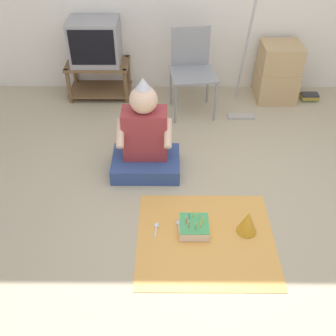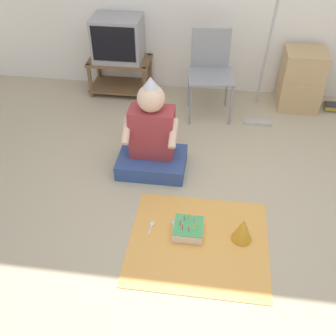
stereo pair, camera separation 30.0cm
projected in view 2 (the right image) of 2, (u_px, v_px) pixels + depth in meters
name	position (u px, v px, depth m)	size (l,w,h in m)	color
ground_plane	(209.00, 226.00, 3.01)	(16.00, 16.00, 0.00)	tan
tv_stand	(121.00, 73.00, 4.51)	(0.69, 0.41, 0.40)	brown
tv	(118.00, 39.00, 4.26)	(0.52, 0.40, 0.47)	#99999E
folding_chair	(211.00, 67.00, 4.01)	(0.50, 0.48, 0.86)	gray
cardboard_box_stack	(301.00, 80.00, 4.23)	(0.43, 0.43, 0.63)	tan
dust_mop	(262.00, 84.00, 3.97)	(0.28, 0.49, 1.31)	#B2ADA3
book_pile	(333.00, 107.00, 4.31)	(0.19, 0.15, 0.08)	#60936B
person_seated	(152.00, 140.00, 3.38)	(0.59, 0.43, 0.88)	#334C8C
party_cloth	(198.00, 242.00, 2.89)	(1.02, 0.92, 0.01)	#EFA84C
birthday_cake	(188.00, 229.00, 2.93)	(0.22, 0.22, 0.15)	#F4E0C6
party_hat_blue	(243.00, 229.00, 2.85)	(0.15, 0.15, 0.20)	gold
plastic_spoon_near	(174.00, 224.00, 3.01)	(0.04, 0.15, 0.01)	white
plastic_spoon_far	(152.00, 225.00, 3.00)	(0.04, 0.15, 0.01)	white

